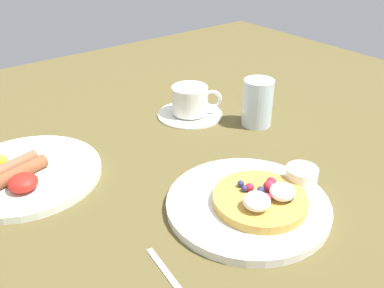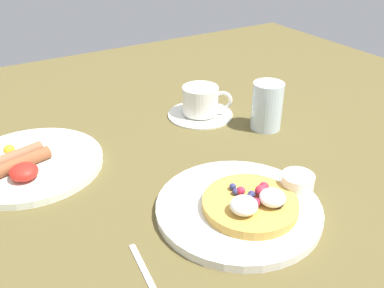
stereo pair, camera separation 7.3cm
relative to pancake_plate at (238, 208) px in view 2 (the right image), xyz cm
name	(u,v)px [view 2 (the right image)]	position (x,y,z in cm)	size (l,w,h in cm)	color
ground_plane	(163,172)	(-3.60, 17.66, -2.18)	(170.08, 139.32, 3.00)	brown
pancake_plate	(238,208)	(0.00, 0.00, 0.00)	(24.82, 24.82, 1.36)	white
pancake_with_berries	(252,203)	(0.90, -1.93, 1.85)	(14.12, 14.12, 3.82)	gold
syrup_ramekin	(297,183)	(9.81, -1.85, 2.21)	(5.09, 5.09, 2.97)	white
breakfast_plate	(31,164)	(-23.70, 29.05, -0.03)	(24.95, 24.95, 1.29)	white
fried_breakfast	(18,162)	(-25.74, 27.90, 1.66)	(10.90, 14.65, 2.75)	brown
coffee_saucer	(200,114)	(12.92, 31.31, -0.28)	(14.16, 14.16, 0.80)	white
coffee_cup	(201,99)	(13.04, 31.20, 3.15)	(9.34, 8.75, 5.85)	white
water_glass	(267,106)	(21.36, 19.45, 4.22)	(6.22, 6.22, 9.80)	silver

